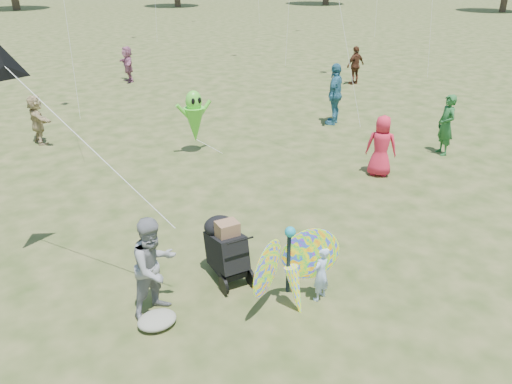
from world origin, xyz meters
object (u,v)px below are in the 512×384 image
crowd_d (37,119)px  crowd_j (128,64)px  jogging_stroller (225,246)px  alien_kite (195,119)px  crowd_c (335,94)px  crowd_f (446,125)px  adult_man (154,267)px  crowd_h (355,65)px  crowd_a (381,146)px  child_girl (321,273)px  butterfly_kite (291,271)px

crowd_d → crowd_j: 8.08m
jogging_stroller → alien_kite: size_ratio=0.63×
crowd_c → crowd_f: (0.84, -3.70, -0.15)m
adult_man → jogging_stroller: adult_man is taller
crowd_h → alien_kite: bearing=19.0°
crowd_a → crowd_j: (-2.16, 13.30, -0.00)m
child_girl → crowd_f: (6.80, 3.51, 0.35)m
child_girl → crowd_f: size_ratio=0.58×
crowd_j → alien_kite: size_ratio=0.86×
crowd_f → alien_kite: 6.76m
alien_kite → butterfly_kite: bearing=-102.4°
crowd_f → alien_kite: size_ratio=0.94×
crowd_d → butterfly_kite: 10.14m
crowd_f → alien_kite: (-5.80, 3.46, 0.15)m
crowd_a → jogging_stroller: 5.65m
child_girl → crowd_f: crowd_f is taller
adult_man → crowd_j: bearing=54.3°
crowd_d → crowd_f: size_ratio=0.86×
crowd_f → jogging_stroller: 8.12m
crowd_a → jogging_stroller: crowd_a is taller
crowd_h → crowd_a: bearing=47.3°
adult_man → crowd_d: (-0.27, 9.00, -0.08)m
crowd_a → butterfly_kite: crowd_a is taller
child_girl → jogging_stroller: (-1.00, 1.27, 0.14)m
child_girl → crowd_h: size_ratio=0.60×
adult_man → crowd_c: (8.26, 6.23, 0.18)m
crowd_h → alien_kite: (-9.26, -4.28, 0.18)m
adult_man → crowd_c: crowd_c is taller
crowd_f → crowd_h: 8.48m
crowd_a → crowd_d: crowd_a is taller
child_girl → jogging_stroller: jogging_stroller is taller
crowd_a → butterfly_kite: size_ratio=0.87×
crowd_j → crowd_f: bearing=24.0°
crowd_j → crowd_a: bearing=13.4°
child_girl → butterfly_kite: bearing=-24.6°
child_girl → jogging_stroller: 1.62m
crowd_c → jogging_stroller: crowd_c is taller
crowd_c → jogging_stroller: (-6.96, -5.95, -0.36)m
crowd_a → crowd_j: size_ratio=1.00×
crowd_c → butterfly_kite: (-6.48, -7.16, -0.30)m
child_girl → crowd_j: crowd_j is taller
adult_man → crowd_c: bearing=17.1°
crowd_d → jogging_stroller: size_ratio=1.30×
crowd_c → jogging_stroller: bearing=4.3°
crowd_a → jogging_stroller: bearing=67.1°
crowd_a → crowd_j: bearing=-34.6°
child_girl → adult_man: (-2.30, 0.99, 0.32)m
adult_man → jogging_stroller: size_ratio=1.45×
crowd_c → alien_kite: (-4.96, -0.24, -0.00)m
crowd_a → child_girl: bearing=83.7°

